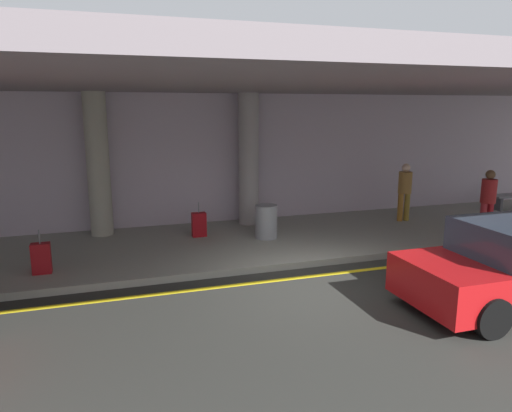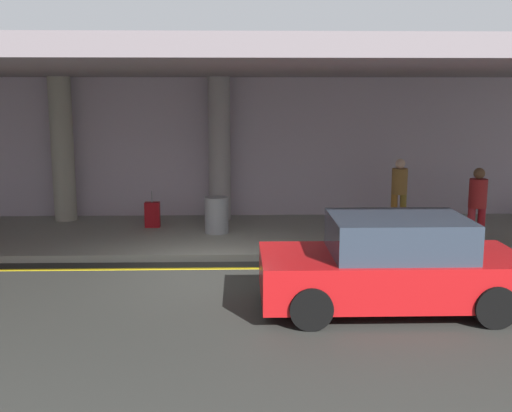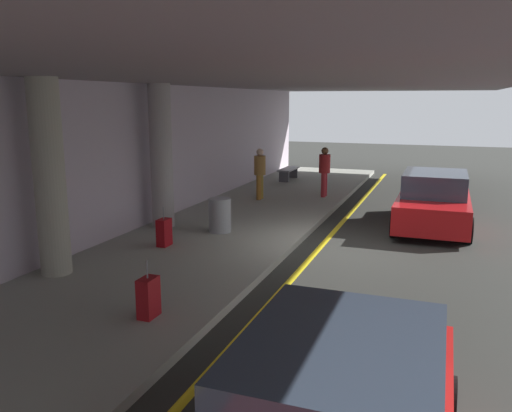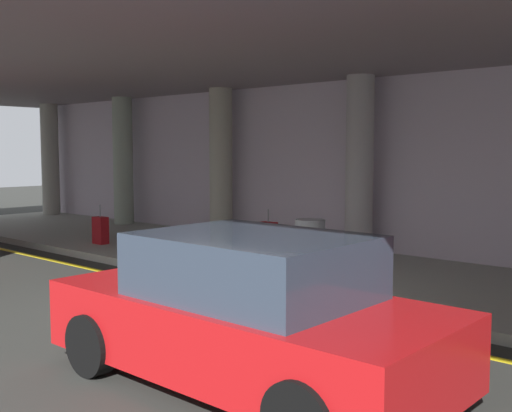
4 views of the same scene
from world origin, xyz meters
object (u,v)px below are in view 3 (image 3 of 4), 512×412
at_px(support_column_right_mid, 161,157).
at_px(trash_bin_steel, 220,215).
at_px(bench_metal, 289,171).
at_px(support_column_center, 50,178).
at_px(suitcase_upright_primary, 164,232).
at_px(suitcase_upright_secondary, 148,297).
at_px(traveler_with_luggage, 260,170).
at_px(person_waiting_for_ride, 324,168).
at_px(car_red, 434,202).

relative_size(support_column_right_mid, trash_bin_steel, 4.29).
bearing_deg(trash_bin_steel, bench_metal, 5.62).
xyz_separation_m(support_column_center, bench_metal, (12.79, -0.76, -1.47)).
relative_size(suitcase_upright_primary, suitcase_upright_secondary, 1.00).
xyz_separation_m(support_column_right_mid, trash_bin_steel, (-0.03, -1.63, -1.40)).
bearing_deg(traveler_with_luggage, trash_bin_steel, -175.81).
bearing_deg(bench_metal, trash_bin_steel, -174.38).
xyz_separation_m(support_column_right_mid, suitcase_upright_primary, (-1.63, -0.97, -1.51)).
relative_size(support_column_center, person_waiting_for_ride, 2.17).
bearing_deg(support_column_center, bench_metal, -3.41).
height_order(support_column_right_mid, person_waiting_for_ride, support_column_right_mid).
bearing_deg(suitcase_upright_primary, support_column_center, 175.61).
bearing_deg(person_waiting_for_ride, car_red, 147.06).
height_order(support_column_right_mid, suitcase_upright_primary, support_column_right_mid).
xyz_separation_m(traveler_with_luggage, suitcase_upright_secondary, (-9.57, -1.66, -0.65)).
bearing_deg(car_red, traveler_with_luggage, 78.01).
relative_size(traveler_with_luggage, bench_metal, 1.05).
bearing_deg(suitcase_upright_secondary, traveler_with_luggage, 37.07).
height_order(person_waiting_for_ride, suitcase_upright_primary, person_waiting_for_ride).
relative_size(support_column_center, bench_metal, 2.28).
xyz_separation_m(suitcase_upright_primary, bench_metal, (10.42, 0.21, 0.04)).
distance_m(person_waiting_for_ride, trash_bin_steel, 5.83).
bearing_deg(trash_bin_steel, suitcase_upright_secondary, -167.69).
xyz_separation_m(person_waiting_for_ride, bench_metal, (3.17, 2.22, -0.61)).
height_order(person_waiting_for_ride, suitcase_upright_secondary, person_waiting_for_ride).
height_order(support_column_right_mid, car_red, support_column_right_mid).
bearing_deg(support_column_right_mid, traveler_with_luggage, -13.88).
distance_m(support_column_center, trash_bin_steel, 4.51).
xyz_separation_m(car_red, bench_metal, (5.87, 5.83, -0.21)).
distance_m(traveler_with_luggage, suitcase_upright_secondary, 9.73).
xyz_separation_m(car_red, suitcase_upright_secondary, (-8.08, 3.84, -0.25)).
bearing_deg(suitcase_upright_primary, traveler_with_luggage, 16.69).
xyz_separation_m(support_column_center, car_red, (6.91, -6.59, -1.26)).
distance_m(suitcase_upright_primary, suitcase_upright_secondary, 3.96).
bearing_deg(suitcase_upright_secondary, person_waiting_for_ride, 26.00).
relative_size(support_column_right_mid, car_red, 0.89).
bearing_deg(traveler_with_luggage, car_red, -107.93).
bearing_deg(bench_metal, suitcase_upright_primary, -178.86).
height_order(suitcase_upright_secondary, bench_metal, suitcase_upright_secondary).
distance_m(car_red, traveler_with_luggage, 5.72).
xyz_separation_m(support_column_right_mid, traveler_with_luggage, (4.41, -1.09, -0.86)).
xyz_separation_m(car_red, traveler_with_luggage, (1.49, 5.50, 0.40)).
bearing_deg(support_column_center, car_red, -43.63).
bearing_deg(support_column_right_mid, suitcase_upright_secondary, -151.96).
relative_size(traveler_with_luggage, person_waiting_for_ride, 1.00).
relative_size(support_column_center, car_red, 0.89).
height_order(car_red, traveler_with_luggage, traveler_with_luggage).
bearing_deg(bench_metal, support_column_right_mid, 175.04).
bearing_deg(traveler_with_luggage, suitcase_upright_secondary, -172.91).
relative_size(traveler_with_luggage, suitcase_upright_secondary, 1.87).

